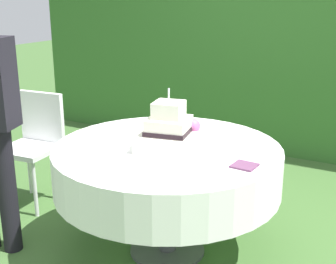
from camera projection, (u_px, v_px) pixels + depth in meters
name	position (u px, v px, depth m)	size (l,w,h in m)	color
ground_plane	(167.00, 251.00, 3.06)	(20.00, 20.00, 0.00)	#3D602D
foliage_hedge	(283.00, 9.00, 4.73)	(5.73, 0.64, 2.94)	#336628
cake_table	(167.00, 167.00, 2.89)	(1.42, 1.42, 0.73)	#4C4C51
wedding_cake	(170.00, 132.00, 2.78)	(0.40, 0.40, 0.38)	silver
serving_plate_near	(112.00, 145.00, 2.85)	(0.12, 0.12, 0.01)	white
serving_plate_far	(163.00, 127.00, 3.23)	(0.12, 0.12, 0.01)	white
serving_plate_left	(120.00, 130.00, 3.15)	(0.13, 0.13, 0.01)	white
serving_plate_right	(117.00, 163.00, 2.55)	(0.14, 0.14, 0.01)	white
napkin_stack	(244.00, 166.00, 2.52)	(0.13, 0.13, 0.01)	#603856
garden_chair	(35.00, 138.00, 3.65)	(0.43, 0.43, 0.89)	white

